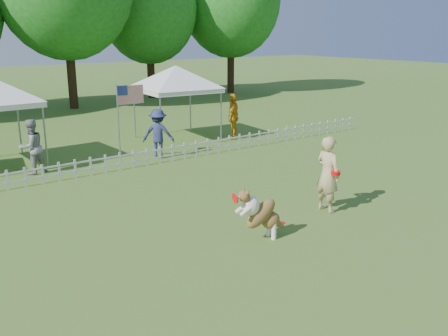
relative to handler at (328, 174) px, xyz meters
The scene contains 12 objects.
ground 2.03m from the handler, 168.05° to the right, with size 120.00×120.00×0.00m, color #3A6E22.
picket_fence 6.89m from the handler, 104.77° to the left, with size 22.00×0.08×0.60m, color silver, non-canonical shape.
handler is the anchor object (origin of this frame).
dog 2.56m from the handler, behind, with size 1.18×0.39×1.22m, color brown, non-canonical shape.
frisbee_on_turf 1.77m from the handler, behind, with size 0.20×0.20×0.02m, color red.
canopy_tent_right 9.66m from the handler, 81.12° to the left, with size 2.89×2.89×2.99m, color silver, non-canonical shape.
flag_pole 7.66m from the handler, 106.28° to the left, with size 1.04×0.11×2.71m, color gray, non-canonical shape.
spectator_a 9.32m from the handler, 121.59° to the left, with size 0.85×0.66×1.75m, color gray.
spectator_b 7.36m from the handler, 95.05° to the left, with size 1.13×0.65×1.75m, color navy.
spectator_c 8.94m from the handler, 67.31° to the left, with size 1.12×0.47×1.91m, color orange.
tree_right 23.67m from the handler, 71.86° to the left, with size 6.20×6.20×10.40m, color #1E601B, non-canonical shape.
tree_far_right 25.39m from the handler, 57.91° to the left, with size 7.00×7.00×11.40m, color #1E601B, non-canonical shape.
Camera 1 is at (-7.48, -7.61, 4.43)m, focal length 40.00 mm.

